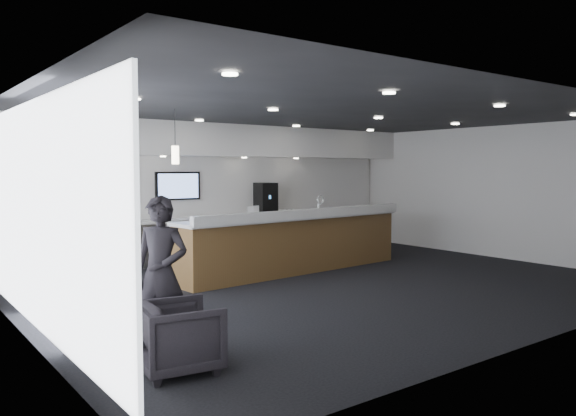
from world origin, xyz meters
TOP-DOWN VIEW (x-y plane):
  - ground at (0.00, 0.00)m, footprint 10.00×10.00m
  - ceiling at (0.00, 0.00)m, footprint 10.00×8.00m
  - back_wall at (0.00, 4.00)m, footprint 10.00×0.02m
  - left_wall at (-5.00, 0.00)m, footprint 0.02×8.00m
  - right_wall at (5.00, 0.00)m, footprint 0.02×8.00m
  - soffit_bulkhead at (0.00, 3.55)m, footprint 10.00×0.90m
  - alcove_panel at (0.00, 3.97)m, footprint 9.80×0.06m
  - window_blinds_wall at (-4.96, 0.00)m, footprint 0.04×7.36m
  - back_credenza at (-0.00, 3.64)m, footprint 5.06×0.66m
  - wall_tv at (-1.00, 3.91)m, footprint 1.05×0.08m
  - pendant_left at (-2.40, 0.80)m, footprint 0.12×0.12m
  - pendant_right at (-3.10, 0.80)m, footprint 0.12×0.12m
  - ceiling_can_lights at (0.00, 0.00)m, footprint 7.00×5.00m
  - service_counter at (0.23, 1.27)m, footprint 5.22×1.24m
  - coffee_machine at (1.18, 3.68)m, footprint 0.46×0.58m
  - info_sign_left at (0.68, 3.58)m, footprint 0.15×0.05m
  - info_sign_right at (0.82, 3.55)m, footprint 0.16×0.02m
  - armchair at (-4.02, -2.36)m, footprint 0.89×0.87m
  - lounge_guest at (-3.90, -1.65)m, footprint 0.73×0.75m
  - cup_0 at (1.90, 3.56)m, footprint 0.10×0.10m
  - cup_1 at (1.76, 3.56)m, footprint 0.14×0.14m
  - cup_2 at (1.62, 3.56)m, footprint 0.12×0.12m
  - cup_3 at (1.48, 3.56)m, footprint 0.13×0.13m
  - cup_4 at (1.34, 3.56)m, footprint 0.14×0.14m
  - cup_5 at (1.20, 3.56)m, footprint 0.11×0.11m

SIDE VIEW (x-z plane):
  - ground at x=0.00m, z-range 0.00..0.00m
  - armchair at x=-4.02m, z-range 0.00..0.71m
  - back_credenza at x=0.00m, z-range 0.00..0.95m
  - service_counter at x=0.23m, z-range -0.17..1.32m
  - lounge_guest at x=-3.90m, z-range 0.00..1.73m
  - cup_0 at x=1.90m, z-range 0.95..1.04m
  - cup_1 at x=1.76m, z-range 0.95..1.04m
  - cup_2 at x=1.62m, z-range 0.95..1.04m
  - cup_3 at x=1.48m, z-range 0.95..1.04m
  - cup_4 at x=1.34m, z-range 0.95..1.04m
  - cup_5 at x=1.20m, z-range 0.95..1.04m
  - info_sign_left at x=0.68m, z-range 0.95..1.15m
  - info_sign_right at x=0.82m, z-range 0.95..1.16m
  - coffee_machine at x=1.18m, z-range 0.95..1.69m
  - back_wall at x=0.00m, z-range 0.00..3.00m
  - left_wall at x=-5.00m, z-range 0.00..3.00m
  - right_wall at x=5.00m, z-range 0.00..3.00m
  - window_blinds_wall at x=-4.96m, z-range 0.23..2.77m
  - alcove_panel at x=0.00m, z-range 0.90..2.30m
  - wall_tv at x=-1.00m, z-range 1.34..1.96m
  - pendant_left at x=-2.40m, z-range 2.10..2.40m
  - pendant_right at x=-3.10m, z-range 2.10..2.40m
  - soffit_bulkhead at x=0.00m, z-range 2.30..3.00m
  - ceiling_can_lights at x=0.00m, z-range 2.96..2.98m
  - ceiling at x=0.00m, z-range 2.99..3.01m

